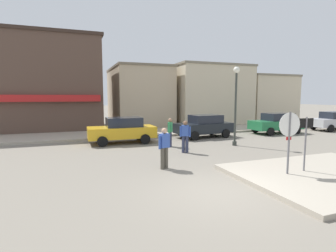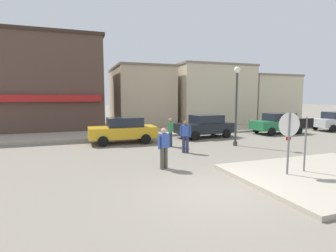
{
  "view_description": "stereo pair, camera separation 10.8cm",
  "coord_description": "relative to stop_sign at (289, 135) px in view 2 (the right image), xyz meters",
  "views": [
    {
      "loc": [
        -4.01,
        -6.46,
        2.81
      ],
      "look_at": [
        0.03,
        4.5,
        1.5
      ],
      "focal_mm": 28.0,
      "sensor_mm": 36.0,
      "label": 1
    },
    {
      "loc": [
        -3.91,
        -6.49,
        2.81
      ],
      "look_at": [
        0.03,
        4.5,
        1.5
      ],
      "focal_mm": 28.0,
      "sensor_mm": 36.0,
      "label": 2
    }
  ],
  "objects": [
    {
      "name": "parked_car_fourth",
      "position": [
        13.74,
        8.85,
        -0.71
      ],
      "size": [
        4.09,
        2.06,
        1.56
      ],
      "color": "#B7B7BC",
      "rests_on": "ground"
    },
    {
      "name": "building_storefront_left_mid",
      "position": [
        6.26,
        17.27,
        1.45
      ],
      "size": [
        7.7,
        6.08,
        5.93
      ],
      "color": "beige",
      "rests_on": "ground"
    },
    {
      "name": "building_corner_shop",
      "position": [
        -9.6,
        17.94,
        2.36
      ],
      "size": [
        10.38,
        7.63,
        7.75
      ],
      "color": "brown",
      "rests_on": "ground"
    },
    {
      "name": "building_storefront_right_near",
      "position": [
        13.26,
        18.19,
        1.05
      ],
      "size": [
        5.76,
        7.33,
        5.13
      ],
      "color": "beige",
      "rests_on": "ground"
    },
    {
      "name": "parked_car_second",
      "position": [
        1.64,
        9.17,
        -0.71
      ],
      "size": [
        4.14,
        2.17,
        1.56
      ],
      "color": "black",
      "rests_on": "ground"
    },
    {
      "name": "parked_car_third",
      "position": [
        7.78,
        9.0,
        -0.71
      ],
      "size": [
        4.01,
        1.89,
        1.56
      ],
      "color": "#1E6B3D",
      "rests_on": "ground"
    },
    {
      "name": "pedestrian_crossing_near",
      "position": [
        -1.79,
        6.76,
        -0.65
      ],
      "size": [
        0.37,
        0.52,
        1.61
      ],
      "color": "#2D334C",
      "rests_on": "ground"
    },
    {
      "name": "kerb_far",
      "position": [
        -2.93,
        12.37,
        -1.44
      ],
      "size": [
        80.0,
        4.0,
        0.15
      ],
      "primitive_type": "cube",
      "color": "#A89E8C",
      "rests_on": "ground"
    },
    {
      "name": "pedestrian_kerb_side",
      "position": [
        -1.65,
        5.0,
        -0.65
      ],
      "size": [
        0.52,
        0.37,
        1.61
      ],
      "color": "#2D334C",
      "rests_on": "ground"
    },
    {
      "name": "stop_sign",
      "position": [
        0.0,
        0.0,
        0.0
      ],
      "size": [
        0.82,
        0.11,
        2.3
      ],
      "color": "slate",
      "rests_on": "ground"
    },
    {
      "name": "one_way_sign",
      "position": [
        0.85,
        0.08,
        -0.19
      ],
      "size": [
        0.6,
        0.08,
        2.1
      ],
      "color": "slate",
      "rests_on": "ground"
    },
    {
      "name": "parked_car_nearest",
      "position": [
        -4.09,
        8.88,
        -0.71
      ],
      "size": [
        4.02,
        1.92,
        1.56
      ],
      "color": "gold",
      "rests_on": "ground"
    },
    {
      "name": "sidewalk_corner",
      "position": [
        1.47,
        -0.42,
        -1.44
      ],
      "size": [
        6.4,
        4.8,
        0.15
      ],
      "primitive_type": "cube",
      "color": "#A89E8C",
      "rests_on": "ground"
    },
    {
      "name": "lamp_post",
      "position": [
        1.84,
        5.82,
        1.44
      ],
      "size": [
        0.36,
        0.36,
        4.54
      ],
      "color": "#333833",
      "rests_on": "ground"
    },
    {
      "name": "building_storefront_left_near",
      "position": [
        -0.55,
        19.1,
        1.33
      ],
      "size": [
        5.24,
        8.04,
        5.68
      ],
      "color": "tan",
      "rests_on": "ground"
    },
    {
      "name": "ground_plane",
      "position": [
        -2.93,
        -0.41,
        -1.52
      ],
      "size": [
        160.0,
        160.0,
        0.0
      ],
      "primitive_type": "plane",
      "color": "gray"
    },
    {
      "name": "pedestrian_crossing_far",
      "position": [
        -3.62,
        2.57,
        -0.65
      ],
      "size": [
        0.55,
        0.33,
        1.61
      ],
      "color": "#4C473D",
      "rests_on": "ground"
    }
  ]
}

